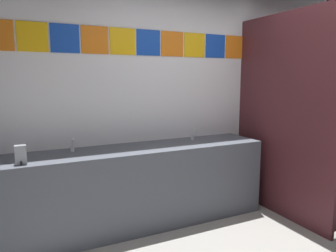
% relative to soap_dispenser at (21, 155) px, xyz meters
% --- Properties ---
extents(wall_back, '(4.36, 0.09, 2.87)m').
position_rel_soap_dispenser_xyz_m(wall_back, '(1.92, 0.49, 0.53)').
color(wall_back, silver).
rests_on(wall_back, ground_plane).
extents(vanity_counter, '(2.69, 0.57, 0.83)m').
position_rel_soap_dispenser_xyz_m(vanity_counter, '(1.13, 0.17, -0.49)').
color(vanity_counter, '#4C515B').
rests_on(vanity_counter, ground_plane).
extents(faucet_left, '(0.04, 0.10, 0.14)m').
position_rel_soap_dispenser_xyz_m(faucet_left, '(0.46, 0.26, -0.03)').
color(faucet_left, silver).
rests_on(faucet_left, vanity_counter).
extents(faucet_right, '(0.04, 0.10, 0.14)m').
position_rel_soap_dispenser_xyz_m(faucet_right, '(1.80, 0.26, -0.03)').
color(faucet_right, silver).
rests_on(faucet_right, vanity_counter).
extents(soap_dispenser, '(0.09, 0.09, 0.16)m').
position_rel_soap_dispenser_xyz_m(soap_dispenser, '(0.00, 0.00, 0.00)').
color(soap_dispenser, gray).
rests_on(soap_dispenser, vanity_counter).
extents(stall_divider, '(0.92, 1.43, 2.24)m').
position_rel_soap_dispenser_xyz_m(stall_divider, '(2.79, -0.51, 0.21)').
color(stall_divider, '#471E23').
rests_on(stall_divider, ground_plane).
extents(toilet, '(0.39, 0.49, 0.74)m').
position_rel_soap_dispenser_xyz_m(toilet, '(3.12, -0.03, -0.61)').
color(toilet, white).
rests_on(toilet, ground_plane).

